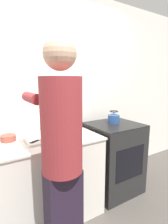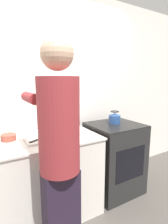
% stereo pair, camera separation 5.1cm
% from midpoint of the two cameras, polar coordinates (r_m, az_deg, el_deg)
% --- Properties ---
extents(wall_back, '(8.00, 0.05, 2.60)m').
position_cam_midpoint_polar(wall_back, '(2.24, -13.38, 5.42)').
color(wall_back, white).
rests_on(wall_back, ground_plane).
extents(counter, '(1.61, 0.72, 0.89)m').
position_cam_midpoint_polar(counter, '(2.04, -18.76, -20.91)').
color(counter, silver).
rests_on(counter, ground_plane).
extents(oven, '(0.64, 0.60, 0.92)m').
position_cam_midpoint_polar(oven, '(2.45, 10.47, -14.43)').
color(oven, black).
rests_on(oven, ground_plane).
extents(person, '(0.34, 0.58, 1.77)m').
position_cam_midpoint_polar(person, '(1.32, -7.02, -12.10)').
color(person, '#271B2D').
rests_on(person, ground_plane).
extents(cutting_board, '(0.29, 0.23, 0.02)m').
position_cam_midpoint_polar(cutting_board, '(1.81, -13.21, -8.81)').
color(cutting_board, silver).
rests_on(cutting_board, counter).
extents(knife, '(0.24, 0.15, 0.01)m').
position_cam_midpoint_polar(knife, '(1.80, -13.48, -8.54)').
color(knife, silver).
rests_on(knife, cutting_board).
extents(kettle, '(0.15, 0.15, 0.16)m').
position_cam_midpoint_polar(kettle, '(2.32, 10.56, -2.00)').
color(kettle, '#284C8C').
rests_on(kettle, oven).
extents(bowl_prep, '(0.15, 0.15, 0.06)m').
position_cam_midpoint_polar(bowl_prep, '(1.91, -22.70, -7.66)').
color(bowl_prep, '#9E4738').
rests_on(bowl_prep, counter).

